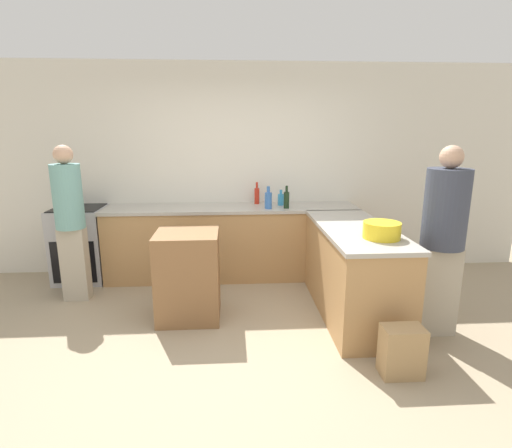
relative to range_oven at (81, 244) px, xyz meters
name	(u,v)px	position (x,y,z in m)	size (l,w,h in m)	color
ground_plane	(233,347)	(1.89, -1.77, -0.47)	(14.00, 14.00, 0.00)	tan
wall_back	(231,170)	(1.89, 0.32, 0.88)	(8.00, 0.06, 2.70)	silver
counter_back	(232,242)	(1.89, 0.00, 0.00)	(3.16, 0.63, 0.92)	tan
counter_peninsula	(353,271)	(3.13, -1.15, 0.00)	(0.69, 1.73, 0.92)	tan
range_oven	(81,244)	(0.00, 0.00, 0.00)	(0.61, 0.59, 0.94)	#ADADB2
island_table	(188,276)	(1.45, -1.14, -0.02)	(0.61, 0.57, 0.89)	brown
mixing_bowl	(382,230)	(3.23, -1.58, 0.53)	(0.33, 0.33, 0.15)	yellow
dish_soap_bottle	(281,199)	(2.53, 0.06, 0.54)	(0.08, 0.08, 0.20)	#338CBF
hot_sauce_bottle	(257,195)	(2.23, 0.17, 0.57)	(0.06, 0.06, 0.28)	red
water_bottle_blue	(268,200)	(2.35, -0.16, 0.57)	(0.09, 0.09, 0.27)	#386BB7
wine_bottle_dark	(287,199)	(2.57, -0.15, 0.57)	(0.07, 0.07, 0.28)	black
person_by_range	(70,217)	(0.15, -0.61, 0.48)	(0.30, 0.30, 1.72)	#ADA38E
person_at_peninsula	(443,236)	(3.79, -1.60, 0.47)	(0.38, 0.38, 1.75)	#ADA38E
paper_bag	(402,351)	(3.20, -2.25, -0.26)	(0.32, 0.20, 0.40)	#A88456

